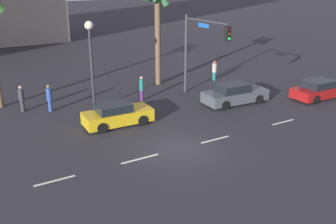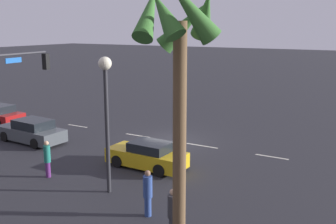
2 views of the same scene
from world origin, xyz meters
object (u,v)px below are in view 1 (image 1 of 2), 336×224
Objects in this scene: car_1 at (117,115)px; palm_tree_0 at (157,7)px; pedestrian_0 at (214,70)px; pedestrian_1 at (142,88)px; streetlamp at (91,48)px; pedestrian_3 at (22,98)px; traffic_signal at (200,44)px; pedestrian_2 at (49,97)px; car_2 at (234,94)px; car_0 at (320,90)px.

car_1 is 10.90m from palm_tree_0.
pedestrian_1 reaches higher than pedestrian_0.
streetlamp is 3.32× the size of pedestrian_3.
palm_tree_0 is (11.00, 1.25, 5.34)m from pedestrian_3.
palm_tree_0 reaches higher than traffic_signal.
pedestrian_2 is (-10.34, 2.47, -3.03)m from traffic_signal.
streetlamp reaches higher than pedestrian_0.
car_1 is 2.49× the size of pedestrian_0.
traffic_signal is 6.02m from pedestrian_0.
car_2 is 0.81× the size of traffic_signal.
pedestrian_2 is (-14.27, -0.85, 0.10)m from pedestrian_0.
car_1 is 8.86m from car_2.
pedestrian_1 is 6.42m from pedestrian_2.
palm_tree_0 is at bearing 164.70° from pedestrian_0.
pedestrian_0 is at bearing 13.31° from pedestrian_1.
streetlamp is at bearing 169.64° from traffic_signal.
pedestrian_1 is (-7.93, -1.87, 0.09)m from pedestrian_0.
pedestrian_1 is (-11.63, 6.10, 0.33)m from car_0.
car_0 is 19.34m from pedestrian_2.
traffic_signal is at bearing 120.41° from car_2.
car_0 is 0.54× the size of palm_tree_0.
streetlamp is 7.74m from palm_tree_0.
palm_tree_0 is (-8.58, 9.31, 5.64)m from car_0.
streetlamp is (-15.27, 6.06, 3.53)m from car_0.
car_0 is at bearing -31.40° from traffic_signal.
pedestrian_2 reaches higher than car_0.
palm_tree_0 is at bearing 45.92° from car_1.
car_2 is 2.80× the size of pedestrian_0.
pedestrian_3 is (-19.58, 8.06, 0.30)m from car_0.
traffic_signal is 11.05m from pedestrian_2.
streetlamp is at bearing -154.09° from palm_tree_0.
traffic_signal is at bearing -13.43° from pedestrian_2.
pedestrian_1 is at bearing -133.60° from palm_tree_0.
car_2 is at bearing 160.15° from car_0.
car_1 is 7.08m from pedestrian_3.
palm_tree_0 is at bearing 101.48° from traffic_signal.
pedestrian_3 is (-13.36, 5.82, 0.27)m from car_2.
car_2 is (-6.22, 2.24, 0.03)m from car_0.
pedestrian_1 is (-5.42, 3.86, 0.30)m from car_2.
car_2 is at bearing -35.44° from pedestrian_1.
pedestrian_0 is 8.15m from pedestrian_1.
streetlamp reaches higher than pedestrian_2.
car_1 is at bearing -50.48° from pedestrian_3.
pedestrian_1 is at bearing 144.56° from car_2.
streetlamp reaches higher than car_1.
car_0 is 6.61m from car_2.
pedestrian_0 is at bearing 40.16° from traffic_signal.
car_2 is 2.62× the size of pedestrian_1.
palm_tree_0 is (3.05, 3.21, 5.31)m from pedestrian_1.
car_1 is 4.92m from pedestrian_1.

